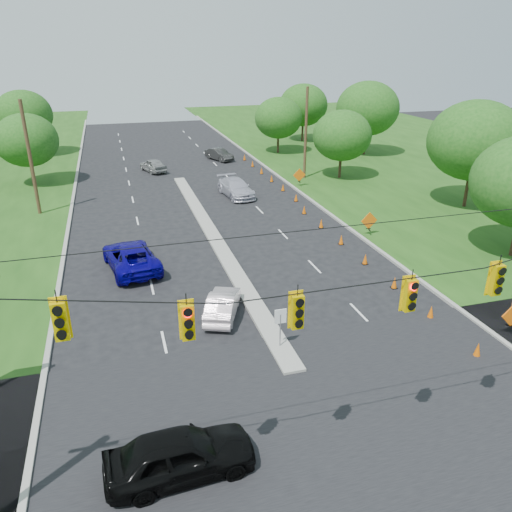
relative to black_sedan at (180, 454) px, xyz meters
name	(u,v)px	position (x,y,z in m)	size (l,w,h in m)	color
ground	(335,442)	(5.35, -0.10, -0.82)	(160.00, 160.00, 0.00)	black
cross_street	(335,442)	(5.35, -0.10, -0.82)	(160.00, 14.00, 0.02)	black
curb_left	(71,211)	(-4.75, 29.90, -0.82)	(0.25, 110.00, 0.16)	gray
curb_right	(300,193)	(15.45, 29.90, -0.82)	(0.25, 110.00, 0.16)	gray
median	(213,236)	(5.35, 20.90, -0.82)	(1.00, 34.00, 0.18)	gray
median_sign	(280,321)	(5.35, 5.90, 0.65)	(0.55, 0.06, 2.05)	gray
signal_span	(358,335)	(5.30, -1.10, 4.16)	(25.60, 0.32, 9.00)	#422D1C
utility_pole_far_left	(30,159)	(-7.15, 29.90, 3.68)	(0.28, 0.28, 9.00)	#422D1C
utility_pole_far_right	(306,134)	(17.85, 34.90, 3.68)	(0.28, 0.28, 9.00)	#422D1C
cone_0	(478,350)	(13.55, 2.90, -0.47)	(0.32, 0.32, 0.70)	#DA5906
cone_1	(431,312)	(13.55, 6.40, -0.47)	(0.32, 0.32, 0.70)	#DA5906
cone_2	(394,283)	(13.55, 9.90, -0.47)	(0.32, 0.32, 0.70)	#DA5906
cone_3	(365,259)	(13.55, 13.40, -0.47)	(0.32, 0.32, 0.70)	#DA5906
cone_4	(341,240)	(13.55, 16.90, -0.47)	(0.32, 0.32, 0.70)	#DA5906
cone_5	(321,223)	(13.55, 20.40, -0.47)	(0.32, 0.32, 0.70)	#DA5906
cone_6	(304,210)	(13.55, 23.90, -0.47)	(0.32, 0.32, 0.70)	#DA5906
cone_7	(296,197)	(14.15, 27.40, -0.47)	(0.32, 0.32, 0.70)	#DA5906
cone_8	(283,187)	(14.15, 30.90, -0.47)	(0.32, 0.32, 0.70)	#DA5906
cone_9	(272,178)	(14.15, 34.40, -0.47)	(0.32, 0.32, 0.70)	#DA5906
cone_10	(262,171)	(14.15, 37.90, -0.47)	(0.32, 0.32, 0.70)	#DA5906
cone_11	(253,164)	(14.15, 41.40, -0.47)	(0.32, 0.32, 0.70)	#DA5906
cone_12	(245,157)	(14.15, 44.90, -0.47)	(0.32, 0.32, 0.70)	#DA5906
work_sign_1	(369,221)	(16.15, 17.90, 0.28)	(1.27, 0.58, 1.37)	black
work_sign_2	(299,176)	(16.15, 31.90, 0.28)	(1.27, 0.58, 1.37)	black
tree_5	(26,140)	(-8.65, 39.90, 3.52)	(5.88, 5.88, 6.86)	black
tree_6	(23,115)	(-10.65, 54.90, 4.14)	(6.72, 6.72, 7.84)	black
tree_8	(475,141)	(27.35, 21.90, 4.76)	(7.56, 7.56, 8.82)	black
tree_9	(342,136)	(21.35, 33.90, 3.52)	(5.88, 5.88, 6.86)	black
tree_10	(368,109)	(29.35, 43.90, 4.76)	(7.56, 7.56, 8.82)	black
tree_11	(303,105)	(25.35, 54.90, 4.14)	(6.72, 6.72, 7.84)	black
tree_12	(278,118)	(19.35, 47.90, 3.52)	(5.88, 5.88, 6.86)	black
black_sedan	(180,454)	(0.00, 0.00, 0.00)	(1.93, 4.79, 1.63)	black
white_sedan	(223,304)	(3.53, 9.57, -0.17)	(1.36, 3.90, 1.29)	white
blue_pickup	(131,257)	(-0.58, 16.76, -0.01)	(2.69, 5.83, 1.62)	#0A0080
silver_car_far	(236,188)	(9.48, 30.47, -0.04)	(2.17, 5.35, 1.55)	#B0ADBD
silver_car_oncoming	(153,165)	(3.17, 42.10, -0.10)	(1.68, 4.18, 1.43)	gray
dark_car_receding	(219,154)	(11.29, 45.83, -0.13)	(1.45, 4.15, 1.37)	#242424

